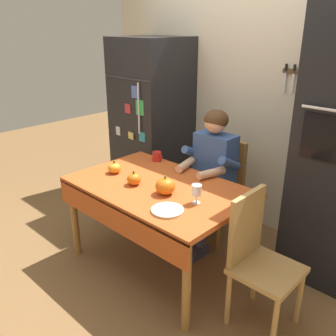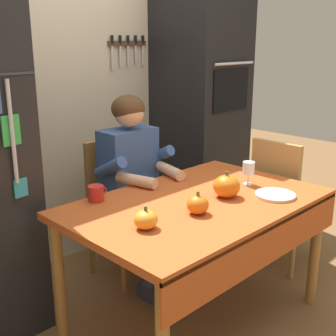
{
  "view_description": "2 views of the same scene",
  "coord_description": "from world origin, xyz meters",
  "px_view_note": "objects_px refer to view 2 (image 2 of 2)",
  "views": [
    {
      "loc": [
        1.86,
        -1.74,
        1.92
      ],
      "look_at": [
        0.05,
        0.16,
        0.88
      ],
      "focal_mm": 39.04,
      "sensor_mm": 36.0,
      "label": 1
    },
    {
      "loc": [
        -1.68,
        -1.37,
        1.57
      ],
      "look_at": [
        -0.11,
        0.21,
        0.92
      ],
      "focal_mm": 47.17,
      "sensor_mm": 36.0,
      "label": 2
    }
  ],
  "objects_px": {
    "dining_table": "(200,216)",
    "coffee_mug": "(96,193)",
    "chair_behind_person": "(118,201)",
    "pumpkin_large": "(227,186)",
    "chair_right_side": "(281,199)",
    "pumpkin_medium": "(146,220)",
    "wall_oven": "(200,106)",
    "serving_tray": "(275,195)",
    "pumpkin_small": "(198,205)",
    "seated_person": "(136,175)",
    "wine_glass": "(249,169)"
  },
  "relations": [
    {
      "from": "pumpkin_large",
      "to": "chair_behind_person",
      "type": "bearing_deg",
      "value": 95.86
    },
    {
      "from": "coffee_mug",
      "to": "pumpkin_medium",
      "type": "height_order",
      "value": "pumpkin_medium"
    },
    {
      "from": "chair_behind_person",
      "to": "chair_right_side",
      "type": "relative_size",
      "value": 1.0
    },
    {
      "from": "wall_oven",
      "to": "serving_tray",
      "type": "xyz_separation_m",
      "value": [
        -0.7,
        -1.16,
        -0.3
      ]
    },
    {
      "from": "wall_oven",
      "to": "serving_tray",
      "type": "relative_size",
      "value": 9.41
    },
    {
      "from": "chair_right_side",
      "to": "wall_oven",
      "type": "bearing_deg",
      "value": 80.43
    },
    {
      "from": "chair_behind_person",
      "to": "wine_glass",
      "type": "xyz_separation_m",
      "value": [
        0.35,
        -0.81,
        0.33
      ]
    },
    {
      "from": "coffee_mug",
      "to": "pumpkin_small",
      "type": "distance_m",
      "value": 0.56
    },
    {
      "from": "chair_behind_person",
      "to": "pumpkin_large",
      "type": "relative_size",
      "value": 6.27
    },
    {
      "from": "wine_glass",
      "to": "pumpkin_medium",
      "type": "relative_size",
      "value": 1.26
    },
    {
      "from": "pumpkin_medium",
      "to": "chair_right_side",
      "type": "bearing_deg",
      "value": 4.03
    },
    {
      "from": "wall_oven",
      "to": "chair_right_side",
      "type": "relative_size",
      "value": 2.26
    },
    {
      "from": "dining_table",
      "to": "chair_right_side",
      "type": "distance_m",
      "value": 0.91
    },
    {
      "from": "dining_table",
      "to": "chair_right_side",
      "type": "bearing_deg",
      "value": 2.38
    },
    {
      "from": "chair_right_side",
      "to": "wine_glass",
      "type": "distance_m",
      "value": 0.59
    },
    {
      "from": "dining_table",
      "to": "chair_right_side",
      "type": "relative_size",
      "value": 1.51
    },
    {
      "from": "chair_right_side",
      "to": "serving_tray",
      "type": "xyz_separation_m",
      "value": [
        -0.55,
        -0.28,
        0.24
      ]
    },
    {
      "from": "coffee_mug",
      "to": "chair_right_side",
      "type": "bearing_deg",
      "value": -15.56
    },
    {
      "from": "chair_behind_person",
      "to": "pumpkin_medium",
      "type": "bearing_deg",
      "value": -120.91
    },
    {
      "from": "pumpkin_medium",
      "to": "coffee_mug",
      "type": "bearing_deg",
      "value": 83.37
    },
    {
      "from": "coffee_mug",
      "to": "pumpkin_large",
      "type": "bearing_deg",
      "value": -39.81
    },
    {
      "from": "dining_table",
      "to": "chair_behind_person",
      "type": "xyz_separation_m",
      "value": [
        0.07,
        0.79,
        -0.14
      ]
    },
    {
      "from": "chair_right_side",
      "to": "coffee_mug",
      "type": "relative_size",
      "value": 8.29
    },
    {
      "from": "wall_oven",
      "to": "pumpkin_small",
      "type": "xyz_separation_m",
      "value": [
        -1.19,
        -1.03,
        -0.26
      ]
    },
    {
      "from": "coffee_mug",
      "to": "pumpkin_small",
      "type": "relative_size",
      "value": 0.96
    },
    {
      "from": "pumpkin_large",
      "to": "pumpkin_small",
      "type": "xyz_separation_m",
      "value": [
        -0.29,
        -0.05,
        -0.01
      ]
    },
    {
      "from": "seated_person",
      "to": "pumpkin_small",
      "type": "height_order",
      "value": "seated_person"
    },
    {
      "from": "dining_table",
      "to": "wine_glass",
      "type": "xyz_separation_m",
      "value": [
        0.42,
        -0.01,
        0.18
      ]
    },
    {
      "from": "chair_right_side",
      "to": "serving_tray",
      "type": "distance_m",
      "value": 0.66
    },
    {
      "from": "seated_person",
      "to": "pumpkin_medium",
      "type": "xyz_separation_m",
      "value": [
        -0.51,
        -0.66,
        0.05
      ]
    },
    {
      "from": "pumpkin_small",
      "to": "serving_tray",
      "type": "height_order",
      "value": "pumpkin_small"
    },
    {
      "from": "dining_table",
      "to": "coffee_mug",
      "type": "xyz_separation_m",
      "value": [
        -0.39,
        0.4,
        0.13
      ]
    },
    {
      "from": "coffee_mug",
      "to": "pumpkin_large",
      "type": "relative_size",
      "value": 0.76
    },
    {
      "from": "serving_tray",
      "to": "seated_person",
      "type": "bearing_deg",
      "value": 108.7
    },
    {
      "from": "coffee_mug",
      "to": "pumpkin_medium",
      "type": "distance_m",
      "value": 0.46
    },
    {
      "from": "pumpkin_large",
      "to": "pumpkin_medium",
      "type": "distance_m",
      "value": 0.6
    },
    {
      "from": "pumpkin_medium",
      "to": "pumpkin_large",
      "type": "bearing_deg",
      "value": 0.14
    },
    {
      "from": "chair_behind_person",
      "to": "dining_table",
      "type": "bearing_deg",
      "value": -94.73
    },
    {
      "from": "pumpkin_large",
      "to": "pumpkin_small",
      "type": "height_order",
      "value": "pumpkin_large"
    },
    {
      "from": "seated_person",
      "to": "chair_right_side",
      "type": "bearing_deg",
      "value": -34.14
    },
    {
      "from": "seated_person",
      "to": "serving_tray",
      "type": "relative_size",
      "value": 5.58
    },
    {
      "from": "chair_right_side",
      "to": "wine_glass",
      "type": "bearing_deg",
      "value": -174.08
    },
    {
      "from": "seated_person",
      "to": "pumpkin_large",
      "type": "bearing_deg",
      "value": -82.48
    },
    {
      "from": "coffee_mug",
      "to": "pumpkin_large",
      "type": "distance_m",
      "value": 0.71
    },
    {
      "from": "dining_table",
      "to": "serving_tray",
      "type": "height_order",
      "value": "serving_tray"
    },
    {
      "from": "wine_glass",
      "to": "pumpkin_small",
      "type": "height_order",
      "value": "wine_glass"
    },
    {
      "from": "wine_glass",
      "to": "seated_person",
      "type": "bearing_deg",
      "value": 119.6
    },
    {
      "from": "chair_right_side",
      "to": "pumpkin_medium",
      "type": "height_order",
      "value": "chair_right_side"
    },
    {
      "from": "chair_behind_person",
      "to": "chair_right_side",
      "type": "xyz_separation_m",
      "value": [
        0.84,
        -0.76,
        0.0
      ]
    },
    {
      "from": "pumpkin_medium",
      "to": "seated_person",
      "type": "bearing_deg",
      "value": 52.41
    }
  ]
}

